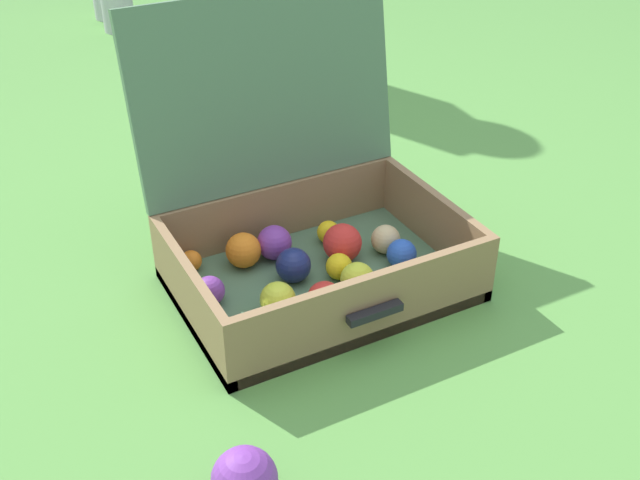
% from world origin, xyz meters
% --- Properties ---
extents(ground_plane, '(16.00, 16.00, 0.00)m').
position_xyz_m(ground_plane, '(0.00, 0.00, 0.00)').
color(ground_plane, '#569342').
extents(open_suitcase, '(0.57, 0.50, 0.54)m').
position_xyz_m(open_suitcase, '(0.02, 0.11, 0.12)').
color(open_suitcase, '#4C7051').
rests_on(open_suitcase, ground).
extents(stray_ball_on_grass, '(0.10, 0.10, 0.10)m').
position_xyz_m(stray_ball_on_grass, '(-0.32, -0.37, 0.05)').
color(stray_ball_on_grass, purple).
rests_on(stray_ball_on_grass, ground).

